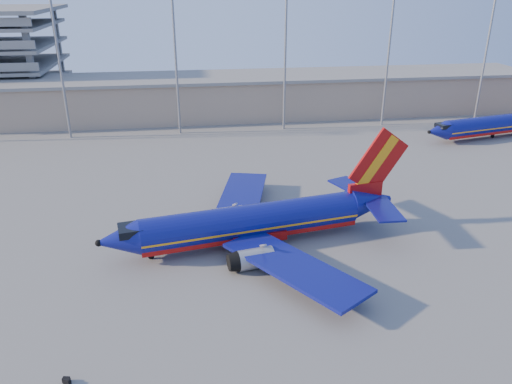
% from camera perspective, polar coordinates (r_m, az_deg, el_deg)
% --- Properties ---
extents(ground, '(220.00, 220.00, 0.00)m').
position_cam_1_polar(ground, '(53.87, -2.97, -6.71)').
color(ground, slate).
rests_on(ground, ground).
extents(terminal_building, '(122.00, 16.00, 8.50)m').
position_cam_1_polar(terminal_building, '(107.90, -0.70, 11.05)').
color(terminal_building, gray).
rests_on(terminal_building, ground).
extents(light_mast_row, '(101.60, 1.60, 28.65)m').
position_cam_1_polar(light_mast_row, '(93.51, -2.89, 17.39)').
color(light_mast_row, gray).
rests_on(light_mast_row, ground).
extents(aircraft_main, '(34.67, 33.09, 11.81)m').
position_cam_1_polar(aircraft_main, '(54.34, 0.29, -3.37)').
color(aircraft_main, navy).
rests_on(aircraft_main, ground).
extents(aircraft_second, '(31.36, 13.47, 10.73)m').
position_cam_1_polar(aircraft_second, '(102.37, 25.94, 7.01)').
color(aircraft_second, navy).
rests_on(aircraft_second, ground).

